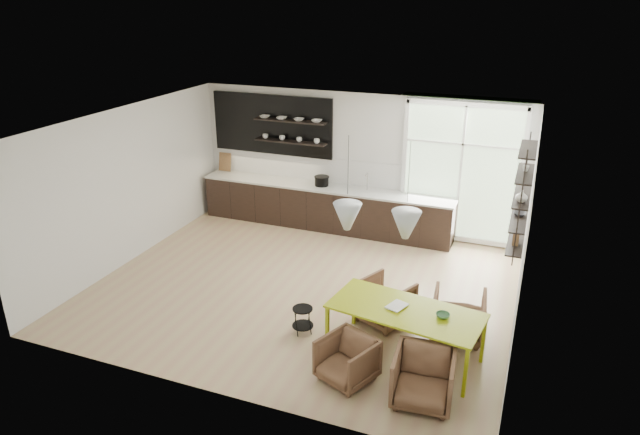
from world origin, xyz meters
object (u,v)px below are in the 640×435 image
Objects in this scene: armchair_front_left at (347,360)px; armchair_front_right at (423,378)px; dining_table at (406,313)px; armchair_back_left at (385,301)px; armchair_back_right at (458,315)px; wire_stool at (303,317)px.

armchair_front_left is 1.02m from armchair_front_right.
dining_table is 3.26× the size of armchair_front_left.
armchair_back_right is (1.13, 0.00, 0.01)m from armchair_back_left.
armchair_back_left is 1.13m from armchair_back_right.
armchair_back_right reaches higher than armchair_front_left.
armchair_back_left is 1.30m from wire_stool.
armchair_back_right is (0.63, 0.81, -0.36)m from dining_table.
dining_table reaches higher than armchair_front_left.
armchair_front_right is (0.44, -0.84, -0.36)m from dining_table.
dining_table is 1.02m from armchair_back_left.
armchair_front_left is (-0.58, -0.77, -0.40)m from dining_table.
armchair_front_right reaches higher than armchair_back_left.
armchair_back_right is at bearing 61.15° from dining_table.
dining_table is 1.01m from armchair_front_right.
wire_stool is (-2.00, 0.89, -0.08)m from armchair_front_right.
armchair_front_right is at bearing 19.89° from armchair_front_left.
armchair_front_right is (0.94, -1.65, 0.00)m from armchair_back_left.
armchair_front_left reaches higher than wire_stool.
armchair_back_left is 1.83× the size of wire_stool.
dining_table reaches higher than wire_stool.
armchair_front_left is 0.89× the size of armchair_front_right.
armchair_back_right is 1.02× the size of armchair_front_right.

